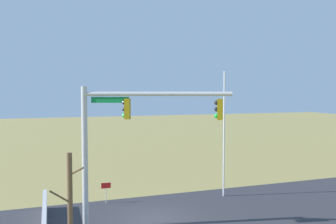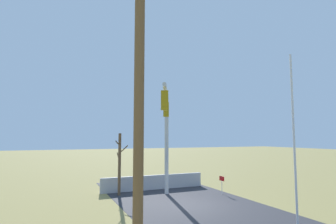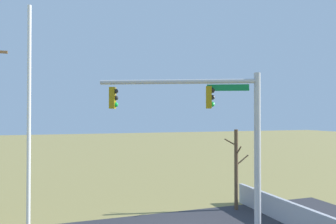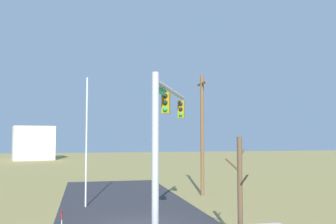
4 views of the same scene
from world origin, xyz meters
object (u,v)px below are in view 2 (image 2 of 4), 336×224
(flagpole, at_px, (294,138))
(utility_pole, at_px, (139,115))
(bare_tree, at_px, (120,163))
(open_sign, at_px, (222,181))
(signal_mast, at_px, (166,125))

(flagpole, height_order, utility_pole, utility_pole)
(bare_tree, xyz_separation_m, open_sign, (-2.42, -6.77, -1.28))
(signal_mast, relative_size, flagpole, 0.87)
(signal_mast, bearing_deg, utility_pole, 153.36)
(signal_mast, bearing_deg, flagpole, -154.82)
(signal_mast, height_order, open_sign, signal_mast)
(flagpole, distance_m, bare_tree, 11.39)
(flagpole, xyz_separation_m, utility_pole, (-2.62, 8.22, 0.58))
(flagpole, height_order, open_sign, flagpole)
(flagpole, relative_size, open_sign, 6.44)
(flagpole, height_order, bare_tree, flagpole)
(flagpole, bearing_deg, utility_pole, 107.69)
(signal_mast, distance_m, utility_pole, 10.89)
(signal_mast, relative_size, bare_tree, 1.61)
(utility_pole, bearing_deg, bare_tree, -11.26)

